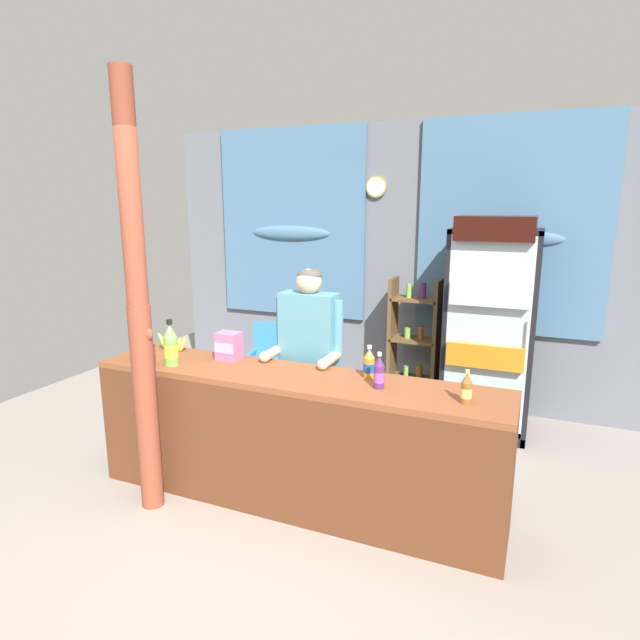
{
  "coord_description": "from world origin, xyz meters",
  "views": [
    {
      "loc": [
        1.5,
        -2.49,
        2.05
      ],
      "look_at": [
        0.08,
        0.84,
        1.25
      ],
      "focal_mm": 29.59,
      "sensor_mm": 36.0,
      "label": 1
    }
  ],
  "objects_px": {
    "soda_bottle_orange_soda": "(369,364)",
    "plastic_lawn_chair": "(271,360)",
    "shopkeeper": "(309,346)",
    "banana_bunch": "(173,344)",
    "soda_bottle_grape_soda": "(379,373)",
    "snack_box_wafer": "(229,346)",
    "stall_counter": "(286,431)",
    "soda_bottle_iced_tea": "(466,389)",
    "bottle_shelf_rack": "(414,343)",
    "soda_bottle_cola": "(135,346)",
    "timber_post": "(139,313)",
    "drink_fridge": "(491,317)",
    "soda_bottle_lime_soda": "(171,346)"
  },
  "relations": [
    {
      "from": "stall_counter",
      "to": "snack_box_wafer",
      "type": "xyz_separation_m",
      "value": [
        -0.58,
        0.25,
        0.46
      ]
    },
    {
      "from": "soda_bottle_orange_soda",
      "to": "soda_bottle_lime_soda",
      "type": "bearing_deg",
      "value": -168.18
    },
    {
      "from": "plastic_lawn_chair",
      "to": "soda_bottle_lime_soda",
      "type": "distance_m",
      "value": 1.75
    },
    {
      "from": "stall_counter",
      "to": "soda_bottle_grape_soda",
      "type": "xyz_separation_m",
      "value": [
        0.61,
        0.09,
        0.46
      ]
    },
    {
      "from": "shopkeeper",
      "to": "snack_box_wafer",
      "type": "distance_m",
      "value": 0.59
    },
    {
      "from": "soda_bottle_lime_soda",
      "to": "soda_bottle_orange_soda",
      "type": "height_order",
      "value": "soda_bottle_lime_soda"
    },
    {
      "from": "shopkeeper",
      "to": "banana_bunch",
      "type": "height_order",
      "value": "shopkeeper"
    },
    {
      "from": "timber_post",
      "to": "bottle_shelf_rack",
      "type": "relative_size",
      "value": 2.11
    },
    {
      "from": "soda_bottle_iced_tea",
      "to": "banana_bunch",
      "type": "height_order",
      "value": "soda_bottle_iced_tea"
    },
    {
      "from": "soda_bottle_lime_soda",
      "to": "snack_box_wafer",
      "type": "distance_m",
      "value": 0.41
    },
    {
      "from": "bottle_shelf_rack",
      "to": "soda_bottle_iced_tea",
      "type": "bearing_deg",
      "value": -69.21
    },
    {
      "from": "snack_box_wafer",
      "to": "soda_bottle_lime_soda",
      "type": "bearing_deg",
      "value": -138.72
    },
    {
      "from": "bottle_shelf_rack",
      "to": "plastic_lawn_chair",
      "type": "distance_m",
      "value": 1.45
    },
    {
      "from": "stall_counter",
      "to": "drink_fridge",
      "type": "bearing_deg",
      "value": 59.57
    },
    {
      "from": "plastic_lawn_chair",
      "to": "snack_box_wafer",
      "type": "height_order",
      "value": "snack_box_wafer"
    },
    {
      "from": "bottle_shelf_rack",
      "to": "shopkeeper",
      "type": "bearing_deg",
      "value": -107.02
    },
    {
      "from": "timber_post",
      "to": "drink_fridge",
      "type": "height_order",
      "value": "timber_post"
    },
    {
      "from": "soda_bottle_lime_soda",
      "to": "soda_bottle_cola",
      "type": "relative_size",
      "value": 1.32
    },
    {
      "from": "banana_bunch",
      "to": "stall_counter",
      "type": "bearing_deg",
      "value": -14.0
    },
    {
      "from": "soda_bottle_orange_soda",
      "to": "plastic_lawn_chair",
      "type": "bearing_deg",
      "value": 137.34
    },
    {
      "from": "stall_counter",
      "to": "drink_fridge",
      "type": "height_order",
      "value": "drink_fridge"
    },
    {
      "from": "bottle_shelf_rack",
      "to": "banana_bunch",
      "type": "distance_m",
      "value": 2.35
    },
    {
      "from": "stall_counter",
      "to": "timber_post",
      "type": "relative_size",
      "value": 1.01
    },
    {
      "from": "stall_counter",
      "to": "soda_bottle_iced_tea",
      "type": "distance_m",
      "value": 1.23
    },
    {
      "from": "soda_bottle_grape_soda",
      "to": "soda_bottle_iced_tea",
      "type": "bearing_deg",
      "value": -5.1
    },
    {
      "from": "soda_bottle_lime_soda",
      "to": "banana_bunch",
      "type": "xyz_separation_m",
      "value": [
        -0.23,
        0.3,
        -0.08
      ]
    },
    {
      "from": "soda_bottle_cola",
      "to": "soda_bottle_orange_soda",
      "type": "relative_size",
      "value": 1.15
    },
    {
      "from": "plastic_lawn_chair",
      "to": "bottle_shelf_rack",
      "type": "bearing_deg",
      "value": 17.97
    },
    {
      "from": "soda_bottle_cola",
      "to": "bottle_shelf_rack",
      "type": "bearing_deg",
      "value": 52.78
    },
    {
      "from": "soda_bottle_grape_soda",
      "to": "banana_bunch",
      "type": "distance_m",
      "value": 1.73
    },
    {
      "from": "drink_fridge",
      "to": "soda_bottle_iced_tea",
      "type": "relative_size",
      "value": 9.69
    },
    {
      "from": "banana_bunch",
      "to": "soda_bottle_iced_tea",
      "type": "bearing_deg",
      "value": -5.87
    },
    {
      "from": "soda_bottle_orange_soda",
      "to": "soda_bottle_cola",
      "type": "bearing_deg",
      "value": -170.32
    },
    {
      "from": "soda_bottle_grape_soda",
      "to": "stall_counter",
      "type": "bearing_deg",
      "value": -171.15
    },
    {
      "from": "soda_bottle_iced_tea",
      "to": "soda_bottle_grape_soda",
      "type": "relative_size",
      "value": 0.87
    },
    {
      "from": "stall_counter",
      "to": "soda_bottle_orange_soda",
      "type": "height_order",
      "value": "soda_bottle_orange_soda"
    },
    {
      "from": "soda_bottle_grape_soda",
      "to": "snack_box_wafer",
      "type": "xyz_separation_m",
      "value": [
        -1.19,
        0.15,
        0.01
      ]
    },
    {
      "from": "shopkeeper",
      "to": "snack_box_wafer",
      "type": "xyz_separation_m",
      "value": [
        -0.5,
        -0.32,
        0.03
      ]
    },
    {
      "from": "plastic_lawn_chair",
      "to": "shopkeeper",
      "type": "distance_m",
      "value": 1.48
    },
    {
      "from": "soda_bottle_grape_soda",
      "to": "soda_bottle_cola",
      "type": "bearing_deg",
      "value": -176.22
    },
    {
      "from": "drink_fridge",
      "to": "soda_bottle_orange_soda",
      "type": "height_order",
      "value": "drink_fridge"
    },
    {
      "from": "shopkeeper",
      "to": "soda_bottle_iced_tea",
      "type": "distance_m",
      "value": 1.33
    },
    {
      "from": "timber_post",
      "to": "banana_bunch",
      "type": "distance_m",
      "value": 0.75
    },
    {
      "from": "soda_bottle_orange_soda",
      "to": "drink_fridge",
      "type": "bearing_deg",
      "value": 69.15
    },
    {
      "from": "timber_post",
      "to": "drink_fridge",
      "type": "distance_m",
      "value": 2.97
    },
    {
      "from": "bottle_shelf_rack",
      "to": "soda_bottle_cola",
      "type": "relative_size",
      "value": 5.34
    },
    {
      "from": "stall_counter",
      "to": "soda_bottle_iced_tea",
      "type": "xyz_separation_m",
      "value": [
        1.14,
        0.05,
        0.44
      ]
    },
    {
      "from": "soda_bottle_lime_soda",
      "to": "banana_bunch",
      "type": "relative_size",
      "value": 1.25
    },
    {
      "from": "drink_fridge",
      "to": "soda_bottle_cola",
      "type": "relative_size",
      "value": 7.74
    },
    {
      "from": "shopkeeper",
      "to": "soda_bottle_grape_soda",
      "type": "height_order",
      "value": "shopkeeper"
    }
  ]
}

